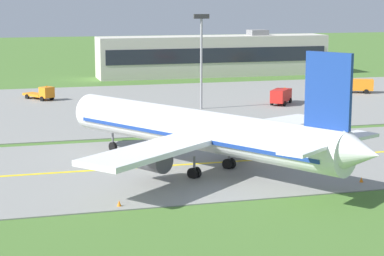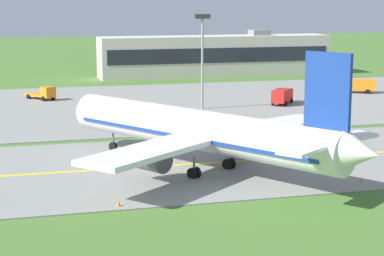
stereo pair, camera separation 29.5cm
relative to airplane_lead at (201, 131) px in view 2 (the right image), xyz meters
name	(u,v)px [view 2 (the right image)]	position (x,y,z in m)	size (l,w,h in m)	color
ground_plane	(251,161)	(6.39, 2.80, -4.13)	(500.00, 500.00, 0.00)	#47702D
taxiway_strip	(251,161)	(6.39, 2.80, -4.08)	(240.00, 28.00, 0.10)	gray
apron_pad	(221,102)	(16.39, 44.80, -4.08)	(140.00, 52.00, 0.10)	gray
taxiway_centreline	(251,160)	(6.39, 2.80, -4.03)	(220.00, 0.60, 0.01)	yellow
airplane_lead	(201,131)	(0.00, 0.00, 0.00)	(29.66, 35.58, 12.70)	white
service_truck_baggage	(44,93)	(-12.04, 54.89, -2.95)	(5.19, 6.49, 2.59)	orange
service_truck_fuel	(282,96)	(25.01, 39.41, -2.60)	(5.30, 6.00, 2.60)	red
service_truck_pushback	(358,85)	(43.60, 48.72, -2.60)	(6.31, 4.35, 2.60)	orange
terminal_building	(215,56)	(27.27, 83.64, 0.32)	(51.49, 8.45, 10.05)	beige
apron_light_mast	(202,49)	(11.16, 38.25, 5.19)	(2.40, 0.50, 14.70)	gray
traffic_cone_near_edge	(119,204)	(-10.01, -10.11, -3.83)	(0.44, 0.44, 0.60)	orange
traffic_cone_mid_edge	(361,180)	(13.25, -8.49, -3.83)	(0.44, 0.44, 0.60)	orange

